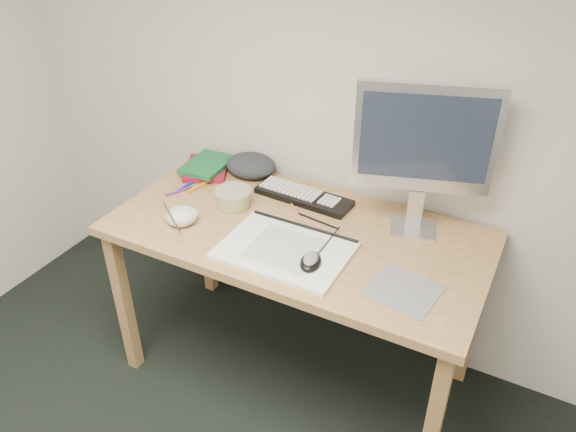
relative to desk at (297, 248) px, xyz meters
name	(u,v)px	position (x,y,z in m)	size (l,w,h in m)	color
desk	(297,248)	(0.00, 0.00, 0.00)	(1.40, 0.70, 0.75)	tan
mousepad	(403,290)	(0.46, -0.15, 0.08)	(0.22, 0.20, 0.00)	gray
sketchpad	(285,250)	(0.02, -0.14, 0.09)	(0.44, 0.32, 0.01)	white
keyboard	(304,197)	(-0.08, 0.21, 0.09)	(0.40, 0.13, 0.02)	black
monitor	(424,143)	(0.38, 0.21, 0.43)	(0.47, 0.19, 0.56)	silver
mouse	(311,259)	(0.14, -0.18, 0.11)	(0.07, 0.11, 0.04)	black
rice_bowl	(182,218)	(-0.41, -0.16, 0.10)	(0.12, 0.12, 0.04)	silver
chopsticks	(172,218)	(-0.42, -0.20, 0.12)	(0.02, 0.02, 0.22)	silver
fruit_tub	(234,198)	(-0.30, 0.04, 0.12)	(0.15, 0.15, 0.07)	#EEE454
book_red	(207,168)	(-0.56, 0.23, 0.09)	(0.18, 0.24, 0.02)	maroon
book_green	(207,165)	(-0.55, 0.22, 0.12)	(0.16, 0.23, 0.02)	#175E2F
cloth_lump	(251,166)	(-0.38, 0.30, 0.12)	(0.19, 0.16, 0.08)	#292A31
pencil_pink	(303,220)	(-0.01, 0.06, 0.09)	(0.01, 0.01, 0.17)	pink
pencil_tan	(299,216)	(-0.03, 0.08, 0.09)	(0.01, 0.01, 0.20)	#A97C59
pencil_black	(318,221)	(0.05, 0.08, 0.09)	(0.01, 0.01, 0.18)	black
marker_blue	(188,184)	(-0.55, 0.08, 0.09)	(0.01, 0.01, 0.13)	#1E22A7
marker_orange	(199,186)	(-0.51, 0.09, 0.09)	(0.01, 0.01, 0.14)	orange
marker_purple	(179,191)	(-0.56, 0.02, 0.09)	(0.01, 0.01, 0.12)	#682587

